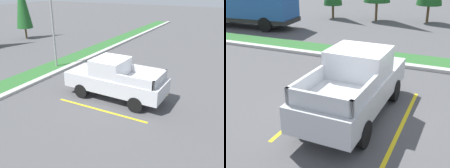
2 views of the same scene
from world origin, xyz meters
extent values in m
plane|color=#4C4C4F|center=(0.00, 0.00, 0.00)|extent=(120.00, 120.00, 0.00)
cube|color=yellow|center=(-1.82, -0.25, 0.00)|extent=(0.12, 4.80, 0.01)
cube|color=yellow|center=(1.28, -0.25, 0.00)|extent=(0.12, 4.80, 0.01)
cube|color=#B2B2AD|center=(0.00, 5.00, 0.07)|extent=(56.00, 0.40, 0.15)
cube|color=#2D662D|center=(0.00, 6.10, 0.03)|extent=(56.00, 1.80, 0.06)
cylinder|color=black|center=(-1.08, 1.32, 0.38)|extent=(0.30, 0.77, 0.76)
cylinder|color=black|center=(0.62, 1.28, 0.38)|extent=(0.30, 0.77, 0.76)
cylinder|color=black|center=(-1.15, -1.78, 0.38)|extent=(0.30, 0.77, 0.76)
cylinder|color=black|center=(0.54, -1.82, 0.38)|extent=(0.30, 0.77, 0.76)
cube|color=silver|center=(-0.27, -0.25, 0.88)|extent=(2.02, 5.24, 0.76)
cube|color=silver|center=(-0.26, 0.05, 1.68)|extent=(1.80, 1.64, 0.84)
cube|color=#2D3842|center=(-0.24, 0.87, 1.73)|extent=(1.62, 0.10, 0.63)
cube|color=silver|center=(-1.15, -1.68, 1.48)|extent=(0.14, 1.90, 0.44)
cube|color=silver|center=(0.55, -1.72, 1.48)|extent=(0.14, 1.90, 0.44)
cube|color=silver|center=(-0.32, -2.60, 1.48)|extent=(1.80, 0.14, 0.44)
cube|color=silver|center=(-0.21, 2.30, 0.64)|extent=(1.81, 0.20, 0.28)
cylinder|color=black|center=(-14.63, 10.31, 0.50)|extent=(1.02, 0.37, 1.00)
cylinder|color=black|center=(-10.08, 8.43, 0.50)|extent=(1.02, 0.37, 1.00)
cylinder|color=black|center=(-10.24, 10.63, 0.50)|extent=(1.02, 0.37, 1.00)
cube|color=#262626|center=(-11.96, 9.40, 0.65)|extent=(6.95, 2.78, 0.30)
cylinder|color=brown|center=(-8.06, 15.19, 0.55)|extent=(0.20, 0.20, 1.10)
cylinder|color=brown|center=(-4.35, 15.55, 0.74)|extent=(0.20, 0.20, 1.48)
cylinder|color=brown|center=(-0.39, 16.37, 0.68)|extent=(0.20, 0.20, 1.36)
camera|label=1|loc=(-10.29, -5.50, 5.52)|focal=38.03mm
camera|label=2|loc=(2.62, -8.16, 4.56)|focal=47.59mm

